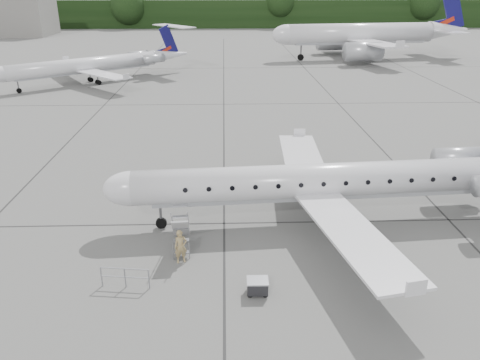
{
  "coord_description": "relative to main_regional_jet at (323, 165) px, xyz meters",
  "views": [
    {
      "loc": [
        -4.73,
        -19.83,
        12.81
      ],
      "look_at": [
        -3.92,
        4.99,
        2.3
      ],
      "focal_mm": 35.0,
      "sensor_mm": 36.0,
      "label": 1
    }
  ],
  "objects": [
    {
      "name": "ground",
      "position": [
        -0.66,
        -4.29,
        -3.46
      ],
      "size": [
        320.0,
        320.0,
        0.0
      ],
      "primitive_type": "plane",
      "color": "slate",
      "rests_on": "ground"
    },
    {
      "name": "treeline",
      "position": [
        -0.66,
        125.71,
        0.54
      ],
      "size": [
        260.0,
        4.0,
        8.0
      ],
      "primitive_type": "cube",
      "color": "black",
      "rests_on": "ground"
    },
    {
      "name": "main_regional_jet",
      "position": [
        0.0,
        0.0,
        0.0
      ],
      "size": [
        28.38,
        21.4,
        6.93
      ],
      "primitive_type": null,
      "rotation": [
        0.0,
        0.0,
        0.07
      ],
      "color": "silver",
      "rests_on": "ground"
    },
    {
      "name": "airstair",
      "position": [
        -7.75,
        -2.83,
        -2.38
      ],
      "size": [
        1.03,
        2.53,
        2.17
      ],
      "primitive_type": null,
      "rotation": [
        0.0,
        0.0,
        0.07
      ],
      "color": "silver",
      "rests_on": "ground"
    },
    {
      "name": "passenger",
      "position": [
        -7.65,
        -4.22,
        -2.59
      ],
      "size": [
        0.73,
        0.58,
        1.74
      ],
      "primitive_type": "imported",
      "rotation": [
        0.0,
        0.0,
        0.29
      ],
      "color": "#998353",
      "rests_on": "ground"
    },
    {
      "name": "safety_railing",
      "position": [
        -10.0,
        -6.25,
        -2.96
      ],
      "size": [
        2.19,
        0.34,
        1.0
      ],
      "primitive_type": null,
      "rotation": [
        0.0,
        0.0,
        -0.12
      ],
      "color": "gray",
      "rests_on": "ground"
    },
    {
      "name": "baggage_cart",
      "position": [
        -4.05,
        -6.93,
        -3.07
      ],
      "size": [
        0.91,
        0.74,
        0.78
      ],
      "primitive_type": null,
      "rotation": [
        0.0,
        0.0,
        -0.02
      ],
      "color": "black",
      "rests_on": "ground"
    },
    {
      "name": "bg_narrowbody",
      "position": [
        18.89,
        62.14,
        2.7
      ],
      "size": [
        37.57,
        29.45,
        12.33
      ],
      "primitive_type": null,
      "rotation": [
        0.0,
        0.0,
        0.15
      ],
      "color": "silver",
      "rests_on": "ground"
    },
    {
      "name": "bg_regional_left",
      "position": [
        -24.16,
        40.59,
        0.04
      ],
      "size": [
        32.9,
        31.62,
        7.01
      ],
      "primitive_type": null,
      "rotation": [
        0.0,
        0.0,
        0.66
      ],
      "color": "silver",
      "rests_on": "ground"
    }
  ]
}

